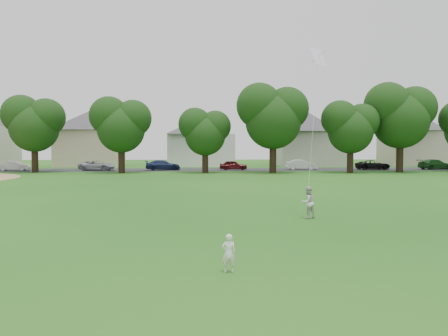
{
  "coord_description": "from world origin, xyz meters",
  "views": [
    {
      "loc": [
        -0.23,
        -12.18,
        3.04
      ],
      "look_at": [
        0.57,
        2.0,
        2.3
      ],
      "focal_mm": 35.0,
      "sensor_mm": 36.0,
      "label": 1
    }
  ],
  "objects": [
    {
      "name": "tree_row",
      "position": [
        1.44,
        36.29,
        6.07
      ],
      "size": [
        79.24,
        8.26,
        10.37
      ],
      "color": "black",
      "rests_on": "ground"
    },
    {
      "name": "street",
      "position": [
        0.0,
        42.0,
        0.01
      ],
      "size": [
        90.0,
        7.0,
        0.01
      ],
      "primitive_type": "cube",
      "color": "#2D2D30",
      "rests_on": "ground"
    },
    {
      "name": "kite",
      "position": [
        4.56,
        6.03,
        3.9
      ],
      "size": [
        0.91,
        0.83,
        6.31
      ],
      "color": "white",
      "rests_on": "ground"
    },
    {
      "name": "toddler",
      "position": [
        0.46,
        -1.9,
        0.47
      ],
      "size": [
        0.34,
        0.23,
        0.93
      ],
      "primitive_type": "imported",
      "rotation": [
        0.0,
        0.0,
        3.16
      ],
      "color": "white",
      "rests_on": "ground"
    },
    {
      "name": "older_boy",
      "position": [
        4.26,
        5.6,
        0.67
      ],
      "size": [
        0.81,
        0.74,
        1.34
      ],
      "primitive_type": "imported",
      "rotation": [
        0.0,
        0.0,
        3.6
      ],
      "color": "silver",
      "rests_on": "ground"
    },
    {
      "name": "ground",
      "position": [
        0.0,
        0.0,
        0.0
      ],
      "size": [
        160.0,
        160.0,
        0.0
      ],
      "primitive_type": "plane",
      "color": "#114E13",
      "rests_on": "ground"
    },
    {
      "name": "parked_cars",
      "position": [
        4.98,
        41.0,
        0.61
      ],
      "size": [
        70.29,
        2.42,
        1.26
      ],
      "color": "black",
      "rests_on": "ground"
    },
    {
      "name": "house_row",
      "position": [
        -1.87,
        52.0,
        4.84
      ],
      "size": [
        77.1,
        13.72,
        10.39
      ],
      "color": "beige",
      "rests_on": "ground"
    }
  ]
}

